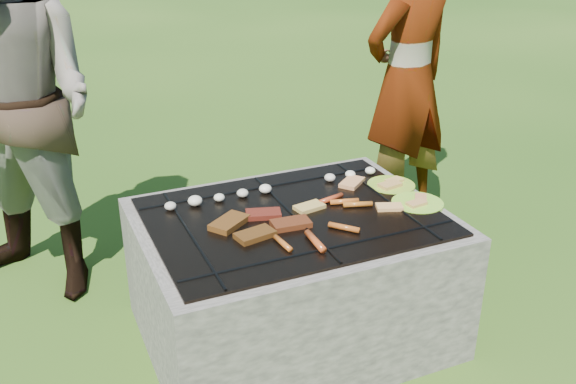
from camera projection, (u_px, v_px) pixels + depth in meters
name	position (u px, v px, depth m)	size (l,w,h in m)	color
lawn	(292.00, 333.00, 2.99)	(60.00, 60.00, 0.00)	#224A12
fire_pit	(292.00, 281.00, 2.88)	(1.30, 1.00, 0.62)	gray
mushrooms	(264.00, 189.00, 2.94)	(1.05, 0.06, 0.04)	beige
pork_slabs	(258.00, 224.00, 2.64)	(0.41, 0.29, 0.03)	brown
sausages	(330.00, 220.00, 2.67)	(0.52, 0.44, 0.03)	#D54223
bread_on_grate	(347.00, 196.00, 2.90)	(0.45, 0.43, 0.02)	tan
plate_far	(391.00, 185.00, 3.03)	(0.27, 0.27, 0.03)	#E3ED38
plate_near	(418.00, 203.00, 2.85)	(0.30, 0.30, 0.03)	#EBFD3C
cook	(408.00, 79.00, 3.79)	(0.64, 0.42, 1.75)	gray
bystander	(10.00, 109.00, 2.96)	(0.93, 0.73, 1.92)	gray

